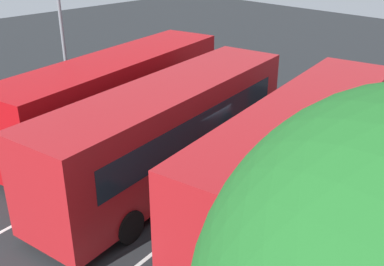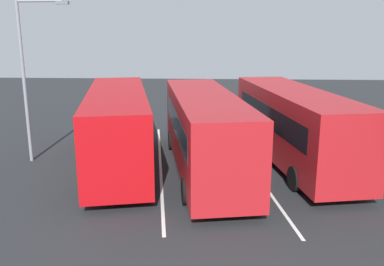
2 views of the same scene
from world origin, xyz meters
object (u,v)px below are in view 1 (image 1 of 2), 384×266
Objects in this scene: bus_center_right at (118,95)px; bus_center_left at (171,128)px; bus_far_left at (301,153)px; pedestrian at (364,116)px; street_lamp at (63,20)px.

bus_center_left is at bearing -112.46° from bus_center_right.
bus_center_right is at bearing 84.70° from bus_far_left.
bus_center_left is at bearing -49.49° from pedestrian.
bus_center_left is at bearing 99.35° from bus_far_left.
bus_far_left is 1.00× the size of bus_center_right.
bus_center_left is 1.52× the size of street_lamp.
bus_center_right reaches higher than pedestrian.
bus_center_left is 8.34m from pedestrian.
bus_center_left is at bearing -4.83° from street_lamp.
bus_center_left is 1.00× the size of bus_center_right.
pedestrian is 0.23× the size of street_lamp.
street_lamp is (0.96, 8.07, 2.41)m from bus_center_left.
pedestrian is 13.53m from street_lamp.
bus_center_right is at bearing -72.83° from pedestrian.
pedestrian is at bearing 32.58° from street_lamp.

